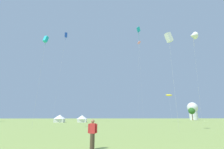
{
  "coord_description": "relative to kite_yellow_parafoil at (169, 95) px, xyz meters",
  "views": [
    {
      "loc": [
        -2.47,
        -2.88,
        1.89
      ],
      "look_at": [
        0.0,
        32.0,
        11.19
      ],
      "focal_mm": 25.59,
      "sensor_mm": 36.0,
      "label": 1
    }
  ],
  "objects": [
    {
      "name": "kite_yellow_parafoil",
      "position": [
        0.0,
        0.0,
        0.0
      ],
      "size": [
        2.5,
        2.91,
        10.09
      ],
      "color": "yellow",
      "rests_on": "ground"
    },
    {
      "name": "kite_pink_parafoil",
      "position": [
        -10.01,
        1.03,
        21.28
      ],
      "size": [
        1.56,
        2.77,
        31.48
      ],
      "color": "pink",
      "rests_on": "ground"
    },
    {
      "name": "kite_white_box",
      "position": [
        -14.16,
        -34.19,
        4.81
      ],
      "size": [
        1.37,
        1.71,
        15.3
      ],
      "color": "white",
      "rests_on": "ground"
    },
    {
      "name": "kite_white_delta",
      "position": [
        -0.34,
        -19.52,
        13.64
      ],
      "size": [
        2.49,
        2.42,
        24.44
      ],
      "color": "white",
      "rests_on": "ground"
    },
    {
      "name": "kite_blue_box",
      "position": [
        -40.41,
        5.7,
        26.07
      ],
      "size": [
        2.6,
        2.64,
        36.85
      ],
      "color": "blue",
      "rests_on": "ground"
    },
    {
      "name": "kite_cyan_box",
      "position": [
        -36.35,
        -27.04,
        7.33
      ],
      "size": [
        1.0,
        1.84,
        17.73
      ],
      "color": "#1EB7CC",
      "rests_on": "ground"
    },
    {
      "name": "kite_cyan_diamond",
      "position": [
        -10.02,
        0.83,
        26.48
      ],
      "size": [
        3.13,
        2.08,
        38.22
      ],
      "color": "#1EB7CC",
      "rests_on": "ground"
    },
    {
      "name": "person_spectator",
      "position": [
        -25.55,
        -46.65,
        -8.77
      ],
      "size": [
        0.57,
        0.32,
        1.73
      ],
      "color": "#473828",
      "rests_on": "ground"
    },
    {
      "name": "festival_tent_right",
      "position": [
        -39.41,
        2.27,
        -8.17
      ],
      "size": [
        4.05,
        4.05,
        2.63
      ],
      "color": "white",
      "rests_on": "ground"
    },
    {
      "name": "festival_tent_left",
      "position": [
        -31.55,
        2.27,
        -8.26
      ],
      "size": [
        3.79,
        3.79,
        2.46
      ],
      "color": "white",
      "rests_on": "ground"
    },
    {
      "name": "observatory_dome",
      "position": [
        32.68,
        41.31,
        -3.61
      ],
      "size": [
        6.4,
        6.4,
        10.8
      ],
      "color": "white",
      "rests_on": "ground"
    },
    {
      "name": "tree_distant_right",
      "position": [
        26.23,
        31.59,
        -4.55
      ],
      "size": [
        3.6,
        3.6,
        6.93
      ],
      "color": "brown",
      "rests_on": "ground"
    }
  ]
}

